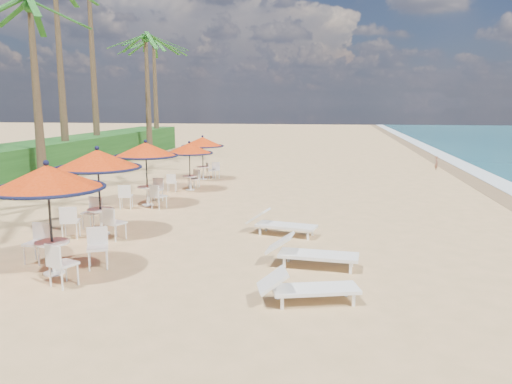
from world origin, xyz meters
TOP-DOWN VIEW (x-y plane):
  - ground at (0.00, 0.00)m, footprint 160.00×160.00m
  - scrub_hedge at (-13.50, 11.00)m, footprint 3.00×40.00m
  - station_0 at (-4.74, -0.25)m, footprint 2.47×2.47m
  - station_1 at (-5.31, 3.10)m, footprint 2.48×2.48m
  - station_2 at (-5.45, 7.29)m, footprint 2.36×2.36m
  - station_3 at (-4.85, 10.82)m, footprint 2.08×2.09m
  - station_4 at (-5.00, 13.97)m, footprint 2.12×2.12m
  - lounger_near at (0.91, -1.10)m, footprint 2.03×1.10m
  - lounger_mid at (0.87, 1.06)m, footprint 2.19×0.85m
  - lounger_far at (-0.12, 3.85)m, footprint 2.12×1.05m
  - palm_3 at (-11.21, 9.79)m, footprint 5.00×5.00m
  - palm_6 at (-11.03, 22.41)m, footprint 5.00×5.00m
  - palm_7 at (-12.46, 27.82)m, footprint 5.00×5.00m
  - person at (7.28, 19.54)m, footprint 0.22×0.31m

SIDE VIEW (x-z plane):
  - ground at x=0.00m, z-range 0.00..0.00m
  - lounger_near at x=0.91m, z-range -0.02..0.67m
  - lounger_far at x=-0.12m, z-range -0.02..0.70m
  - lounger_mid at x=0.87m, z-range -0.02..0.74m
  - person at x=7.28m, z-range 0.00..0.83m
  - scrub_hedge at x=-13.50m, z-range 0.00..1.80m
  - station_3 at x=-4.85m, z-range 0.50..2.67m
  - station_4 at x=-5.00m, z-range 0.58..2.80m
  - station_2 at x=-5.45m, z-range 0.57..3.04m
  - station_0 at x=-4.74m, z-range 0.60..3.17m
  - station_1 at x=-5.31m, z-range 0.60..3.19m
  - palm_3 at x=-11.21m, z-range 3.27..11.28m
  - palm_6 at x=-11.03m, z-range 3.39..11.65m
  - palm_7 at x=-12.46m, z-range 3.56..12.20m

